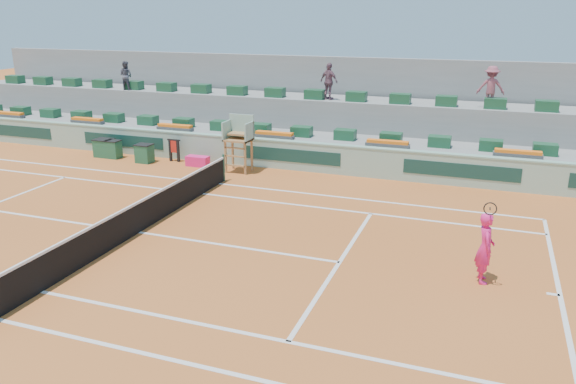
# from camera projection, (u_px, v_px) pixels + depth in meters

# --- Properties ---
(ground) EXTENTS (90.00, 90.00, 0.00)m
(ground) POSITION_uv_depth(u_px,v_px,m) (139.00, 232.00, 17.36)
(ground) COLOR #AC5421
(ground) RESTS_ON ground
(seating_tier_lower) EXTENTS (36.00, 4.00, 1.20)m
(seating_tier_lower) POSITION_uv_depth(u_px,v_px,m) (268.00, 142.00, 26.75)
(seating_tier_lower) COLOR gray
(seating_tier_lower) RESTS_ON ground
(seating_tier_upper) EXTENTS (36.00, 2.40, 2.60)m
(seating_tier_upper) POSITION_uv_depth(u_px,v_px,m) (280.00, 121.00, 27.97)
(seating_tier_upper) COLOR gray
(seating_tier_upper) RESTS_ON ground
(stadium_back_wall) EXTENTS (36.00, 0.40, 4.40)m
(stadium_back_wall) POSITION_uv_depth(u_px,v_px,m) (290.00, 99.00, 29.13)
(stadium_back_wall) COLOR gray
(stadium_back_wall) RESTS_ON ground
(player_bag) EXTENTS (1.01, 0.45, 0.45)m
(player_bag) POSITION_uv_depth(u_px,v_px,m) (198.00, 161.00, 24.76)
(player_bag) COLOR #FB2077
(player_bag) RESTS_ON ground
(spectator_left) EXTENTS (0.73, 0.57, 1.48)m
(spectator_left) POSITION_uv_depth(u_px,v_px,m) (126.00, 76.00, 29.27)
(spectator_left) COLOR #4B4B58
(spectator_left) RESTS_ON seating_tier_upper
(spectator_mid) EXTENTS (1.07, 0.79, 1.68)m
(spectator_mid) POSITION_uv_depth(u_px,v_px,m) (329.00, 81.00, 25.92)
(spectator_mid) COLOR #754E5E
(spectator_mid) RESTS_ON seating_tier_upper
(spectator_right) EXTENTS (1.16, 0.71, 1.75)m
(spectator_right) POSITION_uv_depth(u_px,v_px,m) (491.00, 87.00, 23.75)
(spectator_right) COLOR #914855
(spectator_right) RESTS_ON seating_tier_upper
(court_lines) EXTENTS (23.89, 11.09, 0.01)m
(court_lines) POSITION_uv_depth(u_px,v_px,m) (139.00, 232.00, 17.36)
(court_lines) COLOR silver
(court_lines) RESTS_ON ground
(tennis_net) EXTENTS (0.10, 11.97, 1.10)m
(tennis_net) POSITION_uv_depth(u_px,v_px,m) (138.00, 217.00, 17.20)
(tennis_net) COLOR black
(tennis_net) RESTS_ON ground
(advertising_hoarding) EXTENTS (36.00, 0.34, 1.26)m
(advertising_hoarding) POSITION_uv_depth(u_px,v_px,m) (250.00, 151.00, 24.76)
(advertising_hoarding) COLOR #8EB3A1
(advertising_hoarding) RESTS_ON ground
(umpire_chair) EXTENTS (1.10, 0.90, 2.40)m
(umpire_chair) POSITION_uv_depth(u_px,v_px,m) (239.00, 136.00, 23.60)
(umpire_chair) COLOR #9C6B3B
(umpire_chair) RESTS_ON ground
(seat_row_lower) EXTENTS (32.90, 0.60, 0.44)m
(seat_row_lower) POSITION_uv_depth(u_px,v_px,m) (260.00, 128.00, 25.70)
(seat_row_lower) COLOR #194B2C
(seat_row_lower) RESTS_ON seating_tier_lower
(seat_row_upper) EXTENTS (32.90, 0.60, 0.44)m
(seat_row_upper) POSITION_uv_depth(u_px,v_px,m) (275.00, 92.00, 26.97)
(seat_row_upper) COLOR #194B2C
(seat_row_upper) RESTS_ON seating_tier_upper
(flower_planters) EXTENTS (26.80, 0.36, 0.28)m
(flower_planters) POSITION_uv_depth(u_px,v_px,m) (223.00, 131.00, 25.49)
(flower_planters) COLOR #4C4C4C
(flower_planters) RESTS_ON seating_tier_lower
(drink_cooler_a) EXTENTS (0.73, 0.63, 0.84)m
(drink_cooler_a) POSITION_uv_depth(u_px,v_px,m) (144.00, 153.00, 25.31)
(drink_cooler_a) COLOR #1C5435
(drink_cooler_a) RESTS_ON ground
(drink_cooler_b) EXTENTS (0.65, 0.56, 0.84)m
(drink_cooler_b) POSITION_uv_depth(u_px,v_px,m) (113.00, 149.00, 26.07)
(drink_cooler_b) COLOR #1C5435
(drink_cooler_b) RESTS_ON ground
(drink_cooler_c) EXTENTS (0.84, 0.72, 0.84)m
(drink_cooler_c) POSITION_uv_depth(u_px,v_px,m) (104.00, 148.00, 26.34)
(drink_cooler_c) COLOR #1C5435
(drink_cooler_c) RESTS_ON ground
(towel_rack) EXTENTS (0.63, 0.10, 1.03)m
(towel_rack) POSITION_uv_depth(u_px,v_px,m) (174.00, 148.00, 25.41)
(towel_rack) COLOR black
(towel_rack) RESTS_ON ground
(tennis_player) EXTENTS (0.55, 0.93, 2.28)m
(tennis_player) POSITION_uv_depth(u_px,v_px,m) (485.00, 248.00, 13.96)
(tennis_player) COLOR #FB2077
(tennis_player) RESTS_ON ground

